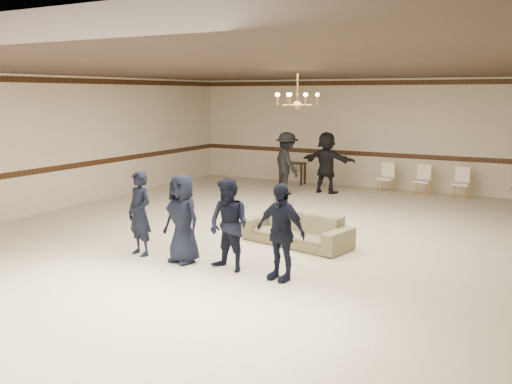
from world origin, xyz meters
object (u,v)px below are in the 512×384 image
chandelier (297,88)px  boy_c (229,225)px  adult_left (287,163)px  boy_a (140,213)px  console_table (292,173)px  boy_d (280,232)px  adult_mid (327,162)px  boy_b (182,219)px  settee (297,229)px  banquet_chair_mid (422,181)px  banquet_chair_left (386,178)px  banquet_chair_right (461,184)px

chandelier → boy_c: 3.53m
adult_left → boy_a: bearing=133.5°
chandelier → boy_a: (-1.67, -2.81, -2.14)m
adult_left → console_table: (-0.60, 1.66, -0.52)m
boy_a → boy_d: same height
chandelier → boy_c: size_ratio=0.64×
boy_a → adult_mid: (0.54, 7.29, 0.13)m
boy_b → adult_mid: size_ratio=0.85×
settee → banquet_chair_mid: bearing=93.2°
settee → adult_left: (-2.47, 4.69, 0.57)m
chandelier → settee: 2.77m
boy_d → banquet_chair_left: bearing=105.5°
boy_c → console_table: 8.72m
chandelier → boy_d: chandelier is taller
adult_mid → settee: bearing=111.0°
boy_d → console_table: boy_d is taller
boy_a → adult_mid: bearing=99.5°
banquet_chair_left → banquet_chair_mid: bearing=5.9°
boy_b → banquet_chair_right: size_ratio=1.71×
banquet_chair_right → boy_d: bearing=-95.0°
adult_left → banquet_chair_left: bearing=-108.3°
chandelier → boy_a: chandelier is taller
boy_c → console_table: size_ratio=1.81×
boy_c → banquet_chair_mid: bearing=92.1°
boy_d → banquet_chair_left: (-0.66, 8.06, -0.31)m
boy_c → boy_d: same height
banquet_chair_left → banquet_chair_right: bearing=5.9°
boy_d → adult_left: (-3.06, 6.59, 0.13)m
adult_mid → banquet_chair_mid: (2.50, 0.76, -0.44)m
boy_d → adult_mid: size_ratio=0.85×
boy_c → settee: (0.31, 1.90, -0.44)m
banquet_chair_left → banquet_chair_mid: same height
banquet_chair_mid → banquet_chair_left: bearing=-175.6°
chandelier → boy_a: 3.90m
chandelier → console_table: size_ratio=1.15×
boy_a → banquet_chair_mid: (3.04, 8.06, -0.31)m
settee → banquet_chair_right: 6.45m
boy_d → console_table: bearing=124.8°
boy_d → banquet_chair_mid: 8.07m
adult_left → banquet_chair_right: (4.40, 1.46, -0.44)m
adult_left → banquet_chair_right: 4.65m
boy_b → boy_d: (1.80, 0.00, 0.00)m
boy_c → banquet_chair_mid: boy_c is taller
adult_mid → banquet_chair_left: (1.50, 0.76, -0.44)m
banquet_chair_right → adult_left: bearing=-157.2°
boy_d → adult_mid: bearing=117.3°
boy_c → banquet_chair_mid: (1.24, 8.06, -0.31)m
boy_d → adult_left: adult_left is taller
adult_left → adult_mid: same height
boy_d → boy_c: bearing=-169.2°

